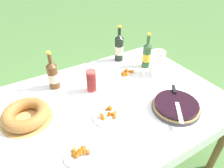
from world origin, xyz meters
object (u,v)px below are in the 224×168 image
(serving_knife, at_px, (176,99))
(snack_plate_near, at_px, (128,73))
(cider_bottle_amber, at_px, (53,75))
(berry_tart, at_px, (176,106))
(snack_plate_left, at_px, (110,115))
(paper_towel_roll, at_px, (157,63))
(snack_plate_right, at_px, (81,153))
(juice_bottle_red, at_px, (119,48))
(cup_stack, at_px, (91,81))
(bundt_cake, at_px, (26,114))
(cider_bottle_green, at_px, (147,55))

(serving_knife, distance_m, snack_plate_near, 0.51)
(cider_bottle_amber, bearing_deg, snack_plate_near, -13.11)
(berry_tart, height_order, snack_plate_left, berry_tart)
(paper_towel_roll, bearing_deg, serving_knife, -112.98)
(cider_bottle_amber, xyz_separation_m, snack_plate_right, (-0.08, -0.67, -0.10))
(serving_knife, bearing_deg, cider_bottle_amber, -98.30)
(juice_bottle_red, height_order, snack_plate_near, juice_bottle_red)
(berry_tart, relative_size, cup_stack, 1.83)
(cider_bottle_amber, relative_size, snack_plate_near, 1.30)
(snack_plate_near, relative_size, snack_plate_left, 1.00)
(berry_tart, distance_m, serving_knife, 0.05)
(snack_plate_left, bearing_deg, cup_stack, 85.93)
(bundt_cake, bearing_deg, snack_plate_right, -65.64)
(berry_tart, relative_size, paper_towel_roll, 1.48)
(cider_bottle_green, bearing_deg, snack_plate_near, -173.72)
(cider_bottle_green, relative_size, snack_plate_near, 1.34)
(berry_tart, height_order, serving_knife, serving_knife)
(snack_plate_right, bearing_deg, snack_plate_left, 30.87)
(cider_bottle_green, relative_size, juice_bottle_red, 0.93)
(serving_knife, bearing_deg, paper_towel_roll, -165.88)
(paper_towel_roll, bearing_deg, cup_stack, 172.46)
(snack_plate_near, bearing_deg, bundt_cake, -172.59)
(cider_bottle_amber, height_order, snack_plate_right, cider_bottle_amber)
(serving_knife, xyz_separation_m, bundt_cake, (-0.90, 0.40, -0.02))
(serving_knife, bearing_deg, juice_bottle_red, -144.74)
(berry_tart, bearing_deg, snack_plate_near, 92.68)
(bundt_cake, height_order, cider_bottle_green, cider_bottle_green)
(juice_bottle_red, relative_size, snack_plate_left, 1.43)
(juice_bottle_red, bearing_deg, cider_bottle_amber, -170.32)
(cup_stack, bearing_deg, berry_tart, -50.83)
(cup_stack, bearing_deg, serving_knife, -48.18)
(paper_towel_roll, bearing_deg, cider_bottle_green, 87.62)
(cup_stack, relative_size, paper_towel_roll, 0.81)
(juice_bottle_red, relative_size, snack_plate_right, 1.75)
(serving_knife, xyz_separation_m, juice_bottle_red, (0.02, 0.76, 0.06))
(berry_tart, xyz_separation_m, cider_bottle_amber, (-0.62, 0.67, 0.08))
(cider_bottle_green, bearing_deg, snack_plate_left, -147.38)
(snack_plate_right, bearing_deg, cider_bottle_green, 32.07)
(snack_plate_near, xyz_separation_m, snack_plate_right, (-0.67, -0.53, 0.00))
(cup_stack, distance_m, juice_bottle_red, 0.53)
(serving_knife, distance_m, juice_bottle_red, 0.76)
(cup_stack, height_order, paper_towel_roll, paper_towel_roll)
(berry_tart, height_order, cider_bottle_amber, cider_bottle_amber)
(snack_plate_right, bearing_deg, berry_tart, -0.17)
(juice_bottle_red, xyz_separation_m, paper_towel_roll, (0.14, -0.38, -0.02))
(serving_knife, xyz_separation_m, snack_plate_near, (-0.04, 0.51, -0.05))
(bundt_cake, bearing_deg, paper_towel_roll, -0.70)
(snack_plate_left, bearing_deg, serving_knife, -18.67)
(bundt_cake, bearing_deg, cider_bottle_amber, 43.43)
(cup_stack, height_order, snack_plate_near, cup_stack)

